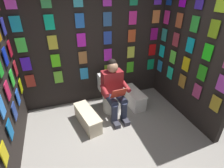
% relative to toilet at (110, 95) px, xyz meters
% --- Properties ---
extents(display_wall_back, '(3.20, 0.14, 2.47)m').
position_rel_toilet_xyz_m(display_wall_back, '(0.18, -0.52, 0.91)').
color(display_wall_back, black).
rests_on(display_wall_back, ground).
extents(display_wall_left, '(0.14, 2.00, 2.47)m').
position_rel_toilet_xyz_m(display_wall_left, '(-1.42, 0.53, 0.91)').
color(display_wall_left, black).
rests_on(display_wall_left, ground).
extents(toilet, '(0.41, 0.56, 0.77)m').
position_rel_toilet_xyz_m(toilet, '(0.00, 0.00, 0.00)').
color(toilet, white).
rests_on(toilet, ground).
extents(person_reading, '(0.54, 0.70, 1.19)m').
position_rel_toilet_xyz_m(person_reading, '(-0.01, 0.23, 0.27)').
color(person_reading, maroon).
rests_on(person_reading, ground).
extents(comic_longbox_near, '(0.34, 0.72, 0.36)m').
position_rel_toilet_xyz_m(comic_longbox_near, '(-0.53, 0.04, -0.15)').
color(comic_longbox_near, white).
rests_on(comic_longbox_near, ground).
extents(comic_longbox_far, '(0.42, 0.81, 0.32)m').
position_rel_toilet_xyz_m(comic_longbox_far, '(0.58, 0.38, -0.17)').
color(comic_longbox_far, beige).
rests_on(comic_longbox_far, ground).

